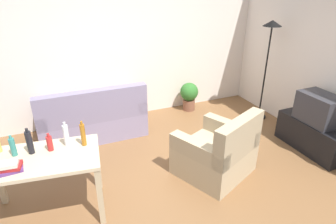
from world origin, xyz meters
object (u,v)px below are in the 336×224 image
Objects in this scene: armchair at (218,153)px; bottle_dark at (30,142)px; torchiere_lamp at (269,44)px; desk at (42,166)px; potted_plant at (189,94)px; bottle_clear at (66,135)px; book_stack at (9,167)px; tv at (319,109)px; bottle_amber at (83,134)px; couch at (93,119)px; bottle_tall at (13,147)px; tv_stand at (313,136)px; bottle_red at (50,143)px.

bottle_dark is at bearing -29.59° from armchair.
torchiere_lamp is 1.41× the size of desk.
potted_plant is 3.07m from bottle_clear.
armchair is 2.47m from book_stack.
bottle_amber reaches higher than tv.
bottle_tall reaches higher than couch.
potted_plant is (1.96, 0.31, 0.02)m from couch.
bottle_clear is (-0.48, -1.47, 0.58)m from couch.
bottle_amber reaches higher than desk.
bottle_dark is at bearing -178.32° from bottle_clear.
tv_stand is 0.46m from tv.
tv_stand is 3.43m from bottle_amber.
desk reaches higher than tv_stand.
torchiere_lamp is at bearing 170.21° from couch.
book_stack is (-0.57, -0.27, -0.08)m from bottle_clear.
bottle_clear is at bearing 71.88° from couch.
bottle_dark is at bearing -7.67° from bottle_tall.
torchiere_lamp is 4.05m from bottle_dark.
bottle_clear is at bearing 85.24° from tv.
bottle_tall is at bearing 172.33° from bottle_dark.
bottle_tall is at bearing -167.16° from torchiere_lamp.
couch is at bearing 170.21° from torchiere_lamp.
tv is 3.38m from bottle_amber.
bottle_tall is at bearing 173.03° from bottle_red.
bottle_red is (-3.72, -0.97, -0.56)m from torchiere_lamp.
desk is at bearing -26.60° from armchair.
bottle_red reaches higher than armchair.
bottle_amber reaches higher than book_stack.
couch is 1.72m from bottle_red.
book_stack is at bearing 58.83° from couch.
book_stack is at bearing -96.77° from bottle_tall.
tv is 2.01× the size of bottle_dark.
torchiere_lamp is at bearing 13.68° from bottle_dark.
bottle_amber reaches higher than couch.
torchiere_lamp is at bearing -168.79° from armchair.
bottle_clear is (0.54, -0.01, 0.02)m from bottle_tall.
bottle_red is at bearing 49.53° from desk.
bottle_amber is (0.71, -0.08, 0.03)m from bottle_tall.
book_stack is at bearing -145.71° from desk.
tv is 0.52× the size of armchair.
couch is 6.69× the size of book_stack.
bottle_dark is 1.44× the size of bottle_red.
tv is 2.48× the size of bottle_tall.
book_stack is (-2.42, -0.03, 0.49)m from armchair.
tv is 2.07× the size of bottle_clear.
potted_plant is 1.97× the size of bottle_clear.
bottle_clear is at bearing -165.11° from torchiere_lamp.
bottle_red is (0.36, -0.04, -0.02)m from bottle_tall.
bottle_clear reaches higher than couch.
bottle_red is at bearing -165.34° from torchiere_lamp.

